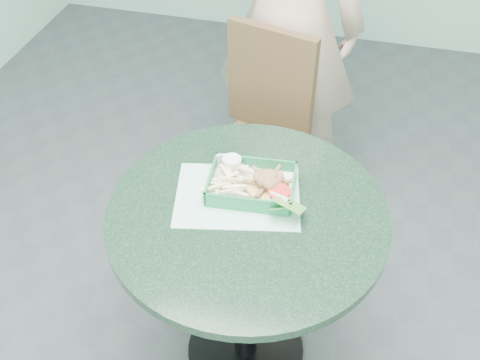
% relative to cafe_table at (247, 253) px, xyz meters
% --- Properties ---
extents(floor, '(4.00, 5.00, 0.02)m').
position_rel_cafe_table_xyz_m(floor, '(0.00, 0.00, -0.58)').
color(floor, '#303335').
rests_on(floor, ground).
extents(cafe_table, '(0.82, 0.82, 0.75)m').
position_rel_cafe_table_xyz_m(cafe_table, '(0.00, 0.00, 0.00)').
color(cafe_table, black).
rests_on(cafe_table, floor).
extents(dining_chair, '(0.37, 0.37, 0.93)m').
position_rel_cafe_table_xyz_m(dining_chair, '(-0.09, 0.69, -0.05)').
color(dining_chair, '#402713').
rests_on(dining_chair, floor).
extents(placemat, '(0.41, 0.34, 0.00)m').
position_rel_cafe_table_xyz_m(placemat, '(-0.04, 0.05, 0.17)').
color(placemat, '#9CD5C0').
rests_on(placemat, cafe_table).
extents(food_basket, '(0.25, 0.18, 0.05)m').
position_rel_cafe_table_xyz_m(food_basket, '(-0.01, 0.08, 0.19)').
color(food_basket, '#166B3C').
rests_on(food_basket, placemat).
extents(crab_sandwich, '(0.13, 0.13, 0.07)m').
position_rel_cafe_table_xyz_m(crab_sandwich, '(0.04, 0.08, 0.22)').
color(crab_sandwich, tan).
rests_on(crab_sandwich, food_basket).
extents(fries_pile, '(0.15, 0.16, 0.05)m').
position_rel_cafe_table_xyz_m(fries_pile, '(-0.07, 0.08, 0.21)').
color(fries_pile, beige).
rests_on(fries_pile, food_basket).
extents(sauce_ramekin, '(0.06, 0.06, 0.03)m').
position_rel_cafe_table_xyz_m(sauce_ramekin, '(-0.08, 0.14, 0.22)').
color(sauce_ramekin, silver).
rests_on(sauce_ramekin, food_basket).
extents(garnish_cup, '(0.11, 0.11, 0.04)m').
position_rel_cafe_table_xyz_m(garnish_cup, '(0.09, 0.02, 0.21)').
color(garnish_cup, white).
rests_on(garnish_cup, food_basket).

